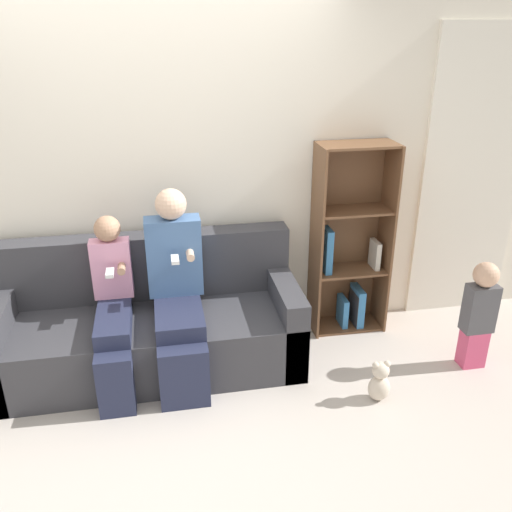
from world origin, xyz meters
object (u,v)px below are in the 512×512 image
object	(u,v)px
child_seated	(113,309)
bookshelf	(349,250)
teddy_bear	(380,382)
couch	(149,326)
toddler_standing	(479,312)
adult_seated	(177,287)

from	to	relation	value
child_seated	bookshelf	size ratio (longest dim) A/B	0.75
child_seated	teddy_bear	world-z (taller)	child_seated
couch	child_seated	bearing A→B (deg)	-143.66
toddler_standing	bookshelf	size ratio (longest dim) A/B	0.54
bookshelf	toddler_standing	bearing A→B (deg)	-45.68
adult_seated	toddler_standing	xyz separation A→B (m)	(2.03, -0.33, -0.22)
couch	teddy_bear	bearing A→B (deg)	-25.65
child_seated	toddler_standing	world-z (taller)	child_seated
couch	adult_seated	xyz separation A→B (m)	(0.21, -0.12, 0.35)
teddy_bear	bookshelf	bearing A→B (deg)	84.12
adult_seated	teddy_bear	bearing A→B (deg)	-24.95
couch	teddy_bear	xyz separation A→B (m)	(1.44, -0.69, -0.16)
bookshelf	teddy_bear	distance (m)	1.10
child_seated	couch	bearing A→B (deg)	36.34
couch	bookshelf	size ratio (longest dim) A/B	1.41
toddler_standing	teddy_bear	world-z (taller)	toddler_standing
child_seated	toddler_standing	bearing A→B (deg)	-6.68
couch	bookshelf	distance (m)	1.60
couch	child_seated	world-z (taller)	child_seated
teddy_bear	couch	bearing A→B (deg)	154.35
bookshelf	teddy_bear	world-z (taller)	bookshelf
couch	bookshelf	bearing A→B (deg)	10.00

